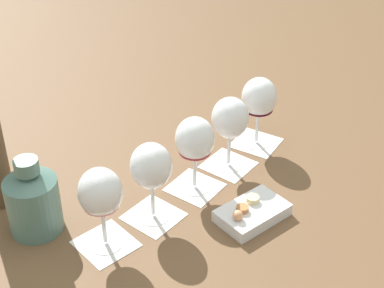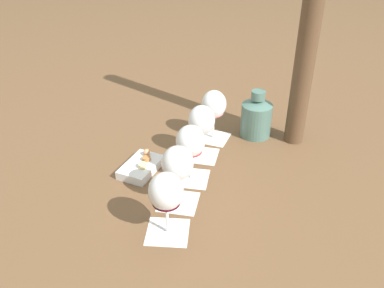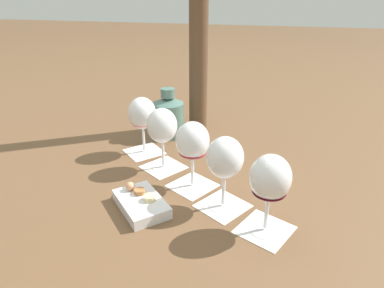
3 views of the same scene
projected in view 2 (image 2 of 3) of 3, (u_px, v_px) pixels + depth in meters
ground_plane at (193, 178)px, 1.17m from camera, size 8.00×8.00×0.00m
tasting_card_0 at (213, 137)px, 1.36m from camera, size 0.14×0.14×0.00m
tasting_card_1 at (201, 155)px, 1.27m from camera, size 0.14×0.14×0.00m
tasting_card_2 at (191, 178)px, 1.16m from camera, size 0.14×0.14×0.00m
tasting_card_3 at (178, 202)px, 1.07m from camera, size 0.14×0.14×0.00m
tasting_card_4 at (168, 232)px, 0.98m from camera, size 0.13×0.13×0.00m
wine_glass_0 at (214, 107)px, 1.30m from camera, size 0.08×0.08×0.17m
wine_glass_1 at (202, 123)px, 1.21m from camera, size 0.08×0.08×0.17m
wine_glass_2 at (191, 144)px, 1.10m from camera, size 0.08×0.08×0.17m
wine_glass_3 at (178, 166)px, 1.02m from camera, size 0.08×0.08×0.17m
wine_glass_4 at (166, 194)px, 0.92m from camera, size 0.08×0.08×0.17m
ceramic_vase at (256, 116)px, 1.34m from camera, size 0.10×0.10×0.16m
snack_dish at (141, 166)px, 1.19m from camera, size 0.16×0.16×0.05m
umbrella_pole at (312, 16)px, 1.14m from camera, size 0.06×0.06×0.81m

